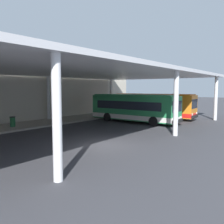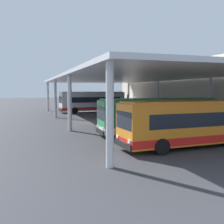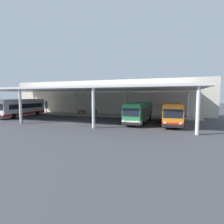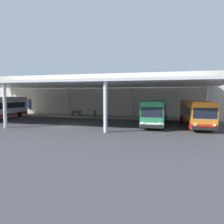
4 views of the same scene
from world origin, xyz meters
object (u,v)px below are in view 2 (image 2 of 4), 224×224
bus_second_bay (159,116)px  bench_waiting (156,112)px  bus_middle_bay (193,123)px  trash_bin (167,114)px  banner_sign (128,100)px  bus_nearest_bay (92,102)px

bus_second_bay → bench_waiting: bearing=152.9°
bus_second_bay → bus_middle_bay: same height
bus_second_bay → trash_bin: bus_second_bay is taller
bus_middle_bay → banner_sign: size_ratio=3.32×
bus_middle_bay → banner_sign: banner_sign is taller
bench_waiting → banner_sign: size_ratio=0.56×
bench_waiting → trash_bin: bearing=-6.0°
bus_nearest_bay → bus_second_bay: 24.32m
bench_waiting → bus_nearest_bay: bearing=-144.0°
bus_nearest_bay → trash_bin: size_ratio=11.72×
bench_waiting → trash_bin: 3.74m
bus_nearest_bay → banner_sign: bus_nearest_bay is taller
bus_second_bay → bench_waiting: size_ratio=5.89×
bus_nearest_bay → bus_middle_bay: bearing=-0.5°
bus_second_bay → banner_sign: bearing=164.5°
bench_waiting → banner_sign: 9.12m
banner_sign → bus_middle_bay: bearing=-13.0°
bus_middle_bay → bus_second_bay: bearing=179.7°
bus_middle_bay → trash_bin: size_ratio=10.85×
bus_middle_bay → trash_bin: bus_middle_bay is taller
bus_nearest_bay → bench_waiting: bus_nearest_bay is taller
bus_middle_bay → bench_waiting: bearing=159.0°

